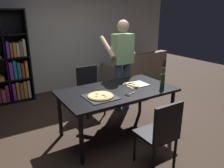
{
  "coord_description": "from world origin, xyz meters",
  "views": [
    {
      "loc": [
        -1.72,
        -2.63,
        1.88
      ],
      "look_at": [
        0.0,
        0.15,
        0.8
      ],
      "focal_mm": 35.1,
      "sensor_mm": 36.0,
      "label": 1
    }
  ],
  "objects_px": {
    "wine_bottle": "(163,80)",
    "chair_far_side": "(90,87)",
    "dining_table": "(117,94)",
    "chair_near_camera": "(161,131)",
    "pepperoni_pizza_on_tray": "(101,96)",
    "couch": "(136,72)",
    "person_serving_pizza": "(122,61)",
    "kitchen_scissors": "(129,94)"
  },
  "relations": [
    {
      "from": "couch",
      "to": "kitchen_scissors",
      "type": "height_order",
      "value": "couch"
    },
    {
      "from": "dining_table",
      "to": "kitchen_scissors",
      "type": "relative_size",
      "value": 8.8
    },
    {
      "from": "chair_far_side",
      "to": "person_serving_pizza",
      "type": "height_order",
      "value": "person_serving_pizza"
    },
    {
      "from": "chair_near_camera",
      "to": "kitchen_scissors",
      "type": "relative_size",
      "value": 4.53
    },
    {
      "from": "chair_far_side",
      "to": "person_serving_pizza",
      "type": "distance_m",
      "value": 0.8
    },
    {
      "from": "chair_far_side",
      "to": "couch",
      "type": "height_order",
      "value": "chair_far_side"
    },
    {
      "from": "person_serving_pizza",
      "to": "pepperoni_pizza_on_tray",
      "type": "distance_m",
      "value": 1.33
    },
    {
      "from": "couch",
      "to": "wine_bottle",
      "type": "distance_m",
      "value": 2.66
    },
    {
      "from": "couch",
      "to": "pepperoni_pizza_on_tray",
      "type": "distance_m",
      "value": 3.15
    },
    {
      "from": "wine_bottle",
      "to": "pepperoni_pizza_on_tray",
      "type": "bearing_deg",
      "value": 171.77
    },
    {
      "from": "chair_near_camera",
      "to": "wine_bottle",
      "type": "height_order",
      "value": "wine_bottle"
    },
    {
      "from": "couch",
      "to": "pepperoni_pizza_on_tray",
      "type": "xyz_separation_m",
      "value": [
        -2.28,
        -2.13,
        0.46
      ]
    },
    {
      "from": "person_serving_pizza",
      "to": "pepperoni_pizza_on_tray",
      "type": "bearing_deg",
      "value": -137.3
    },
    {
      "from": "dining_table",
      "to": "chair_far_side",
      "type": "height_order",
      "value": "chair_far_side"
    },
    {
      "from": "dining_table",
      "to": "couch",
      "type": "height_order",
      "value": "couch"
    },
    {
      "from": "chair_near_camera",
      "to": "pepperoni_pizza_on_tray",
      "type": "relative_size",
      "value": 2.15
    },
    {
      "from": "dining_table",
      "to": "wine_bottle",
      "type": "distance_m",
      "value": 0.74
    },
    {
      "from": "couch",
      "to": "person_serving_pizza",
      "type": "relative_size",
      "value": 1.03
    },
    {
      "from": "chair_near_camera",
      "to": "pepperoni_pizza_on_tray",
      "type": "bearing_deg",
      "value": 113.92
    },
    {
      "from": "dining_table",
      "to": "pepperoni_pizza_on_tray",
      "type": "relative_size",
      "value": 4.17
    },
    {
      "from": "pepperoni_pizza_on_tray",
      "to": "wine_bottle",
      "type": "height_order",
      "value": "wine_bottle"
    },
    {
      "from": "chair_far_side",
      "to": "person_serving_pizza",
      "type": "xyz_separation_m",
      "value": [
        0.6,
        -0.22,
        0.49
      ]
    },
    {
      "from": "wine_bottle",
      "to": "chair_far_side",
      "type": "bearing_deg",
      "value": 117.47
    },
    {
      "from": "couch",
      "to": "kitchen_scissors",
      "type": "xyz_separation_m",
      "value": [
        -1.88,
        -2.26,
        0.45
      ]
    },
    {
      "from": "wine_bottle",
      "to": "person_serving_pizza",
      "type": "bearing_deg",
      "value": 93.19
    },
    {
      "from": "person_serving_pizza",
      "to": "kitchen_scissors",
      "type": "xyz_separation_m",
      "value": [
        -0.57,
        -1.02,
        -0.24
      ]
    },
    {
      "from": "chair_near_camera",
      "to": "pepperoni_pizza_on_tray",
      "type": "distance_m",
      "value": 0.94
    },
    {
      "from": "chair_far_side",
      "to": "kitchen_scissors",
      "type": "distance_m",
      "value": 1.27
    },
    {
      "from": "pepperoni_pizza_on_tray",
      "to": "kitchen_scissors",
      "type": "height_order",
      "value": "pepperoni_pizza_on_tray"
    },
    {
      "from": "kitchen_scissors",
      "to": "wine_bottle",
      "type": "bearing_deg",
      "value": -1.36
    },
    {
      "from": "chair_far_side",
      "to": "wine_bottle",
      "type": "xyz_separation_m",
      "value": [
        0.65,
        -1.26,
        0.36
      ]
    },
    {
      "from": "person_serving_pizza",
      "to": "kitchen_scissors",
      "type": "bearing_deg",
      "value": -119.13
    },
    {
      "from": "dining_table",
      "to": "wine_bottle",
      "type": "height_order",
      "value": "wine_bottle"
    },
    {
      "from": "wine_bottle",
      "to": "couch",
      "type": "bearing_deg",
      "value": 61.11
    },
    {
      "from": "couch",
      "to": "chair_far_side",
      "type": "bearing_deg",
      "value": -151.9
    },
    {
      "from": "couch",
      "to": "wine_bottle",
      "type": "xyz_separation_m",
      "value": [
        -1.26,
        -2.28,
        0.57
      ]
    },
    {
      "from": "chair_far_side",
      "to": "dining_table",
      "type": "bearing_deg",
      "value": -90.0
    },
    {
      "from": "chair_far_side",
      "to": "person_serving_pizza",
      "type": "bearing_deg",
      "value": -20.3
    },
    {
      "from": "person_serving_pizza",
      "to": "chair_near_camera",
      "type": "bearing_deg",
      "value": -109.13
    },
    {
      "from": "wine_bottle",
      "to": "kitchen_scissors",
      "type": "xyz_separation_m",
      "value": [
        -0.63,
        0.01,
        -0.11
      ]
    },
    {
      "from": "pepperoni_pizza_on_tray",
      "to": "kitchen_scissors",
      "type": "distance_m",
      "value": 0.42
    },
    {
      "from": "chair_far_side",
      "to": "pepperoni_pizza_on_tray",
      "type": "distance_m",
      "value": 1.19
    }
  ]
}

